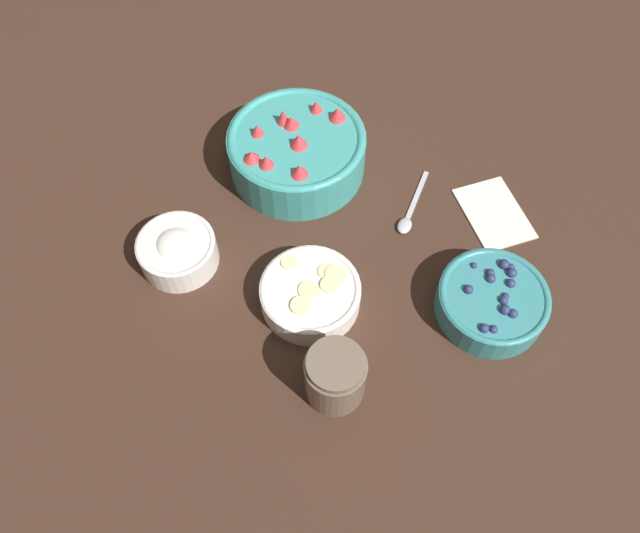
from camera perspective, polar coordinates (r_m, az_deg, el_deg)
ground_plane at (r=0.97m, az=3.06°, el=1.27°), size 4.00×4.00×0.00m
bowl_strawberries at (r=1.04m, az=-2.15°, el=10.68°), size 0.23×0.23×0.10m
bowl_blueberries at (r=0.93m, az=15.47°, el=-3.02°), size 0.16×0.16×0.06m
bowl_bananas at (r=0.90m, az=-0.87°, el=-2.43°), size 0.15×0.15×0.04m
bowl_cream at (r=0.96m, az=-12.92°, el=1.52°), size 0.12×0.12×0.06m
jar_chocolate at (r=0.83m, az=1.38°, el=-10.06°), size 0.08×0.08×0.09m
napkin at (r=1.05m, az=15.64°, el=4.74°), size 0.15×0.13×0.01m
spoon at (r=1.02m, az=8.17°, el=4.78°), size 0.08×0.13×0.01m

